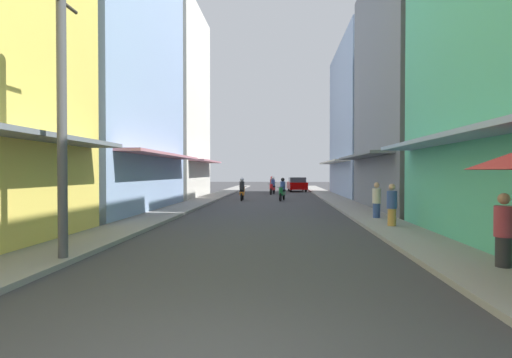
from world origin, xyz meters
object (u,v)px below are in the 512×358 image
(motorbike_white, at_px, (272,186))
(utility_pole, at_px, (62,115))
(motorbike_orange, at_px, (242,190))
(parked_car, at_px, (297,184))
(motorbike_green, at_px, (282,190))
(pedestrian_midway, at_px, (392,207))
(motorbike_red, at_px, (273,186))
(pedestrian_far, at_px, (377,202))
(pedestrian_foreground, at_px, (504,233))

(motorbike_white, xyz_separation_m, utility_pole, (-3.77, -28.47, 2.46))
(motorbike_orange, relative_size, parked_car, 0.43)
(motorbike_green, bearing_deg, pedestrian_midway, -74.10)
(motorbike_red, distance_m, pedestrian_far, 18.81)
(motorbike_orange, distance_m, motorbike_green, 2.79)
(parked_car, relative_size, pedestrian_midway, 2.70)
(parked_car, bearing_deg, motorbike_red, -112.83)
(motorbike_red, height_order, motorbike_orange, same)
(motorbike_orange, distance_m, utility_pole, 18.82)
(motorbike_orange, bearing_deg, pedestrian_midway, -63.56)
(motorbike_green, distance_m, utility_pole, 19.29)
(parked_car, bearing_deg, pedestrian_far, -84.65)
(parked_car, bearing_deg, pedestrian_midway, -85.23)
(parked_car, distance_m, pedestrian_midway, 26.31)
(pedestrian_far, height_order, pedestrian_foreground, same)
(motorbike_white, bearing_deg, utility_pole, -97.54)
(parked_car, distance_m, utility_pole, 32.39)
(motorbike_red, xyz_separation_m, pedestrian_foreground, (5.08, -26.24, 0.06))
(motorbike_green, height_order, parked_car, motorbike_green)
(motorbike_white, relative_size, parked_car, 0.43)
(utility_pole, bearing_deg, motorbike_red, 81.56)
(pedestrian_midway, distance_m, utility_pole, 10.33)
(motorbike_orange, bearing_deg, parked_car, 71.78)
(motorbike_orange, bearing_deg, motorbike_red, 75.46)
(motorbike_white, xyz_separation_m, pedestrian_far, (4.72, -20.68, 0.06))
(motorbike_green, xyz_separation_m, utility_pole, (-4.71, -18.55, 2.46))
(motorbike_orange, bearing_deg, pedestrian_far, -58.65)
(motorbike_orange, distance_m, pedestrian_midway, 14.62)
(motorbike_orange, xyz_separation_m, parked_car, (4.32, 13.13, 0.04))
(pedestrian_far, distance_m, utility_pole, 11.76)
(utility_pole, bearing_deg, pedestrian_midway, 32.97)
(motorbike_orange, distance_m, pedestrian_far, 12.61)
(parked_car, xyz_separation_m, pedestrian_foreground, (2.69, -31.90, 0.03))
(parked_car, bearing_deg, utility_pole, -101.15)
(motorbike_orange, xyz_separation_m, motorbike_green, (2.79, -0.01, 0.00))
(motorbike_green, distance_m, pedestrian_far, 11.40)
(motorbike_red, bearing_deg, utility_pole, -98.44)
(pedestrian_midway, xyz_separation_m, utility_pole, (-8.43, -5.47, 2.39))
(pedestrian_far, height_order, utility_pole, utility_pole)
(motorbike_red, xyz_separation_m, motorbike_white, (-0.09, 2.45, 0.00))
(motorbike_red, height_order, pedestrian_midway, motorbike_red)
(motorbike_red, relative_size, pedestrian_far, 1.16)
(motorbike_white, distance_m, pedestrian_far, 21.21)
(motorbike_red, distance_m, motorbike_orange, 7.71)
(motorbike_red, xyz_separation_m, motorbike_green, (0.85, -7.47, 0.00))
(motorbike_white, height_order, utility_pole, utility_pole)
(pedestrian_foreground, height_order, pedestrian_midway, pedestrian_midway)
(parked_car, distance_m, pedestrian_far, 24.00)
(motorbike_green, xyz_separation_m, parked_car, (1.54, 13.14, 0.04))
(parked_car, height_order, pedestrian_midway, pedestrian_midway)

